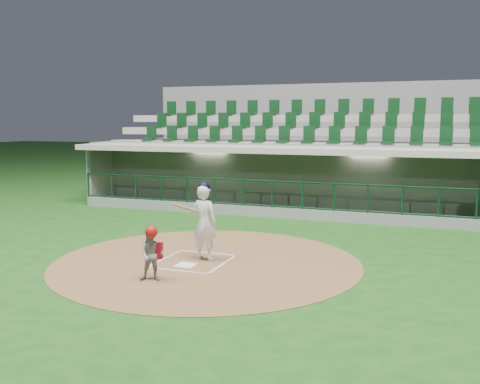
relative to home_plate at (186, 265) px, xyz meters
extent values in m
plane|color=#184814|center=(0.00, 0.70, -0.02)|extent=(120.00, 120.00, 0.00)
cylinder|color=brown|center=(0.30, 0.50, -0.02)|extent=(7.20, 7.20, 0.01)
cube|color=white|center=(0.00, 0.00, 0.00)|extent=(0.43, 0.43, 0.02)
cube|color=white|center=(-0.75, 0.40, 0.00)|extent=(0.05, 1.80, 0.01)
cube|color=white|center=(0.75, 0.40, 0.00)|extent=(0.05, 1.80, 0.01)
cube|color=white|center=(0.00, 1.25, 0.00)|extent=(1.55, 0.05, 0.01)
cube|color=white|center=(0.00, -0.45, 0.00)|extent=(1.55, 0.05, 0.01)
cube|color=slate|center=(0.00, 8.20, -0.57)|extent=(15.00, 3.00, 0.10)
cube|color=slate|center=(0.00, 9.80, 0.83)|extent=(15.00, 0.20, 2.70)
cube|color=#ACA899|center=(0.00, 9.68, 1.08)|extent=(13.50, 0.04, 0.90)
cube|color=gray|center=(-7.50, 8.20, 0.83)|extent=(0.20, 3.00, 2.70)
cube|color=#AEAA9D|center=(0.00, 7.95, 2.28)|extent=(15.40, 3.50, 0.20)
cube|color=gray|center=(0.00, 6.65, 0.13)|extent=(15.00, 0.15, 0.40)
cube|color=black|center=(0.00, 6.65, 1.70)|extent=(15.00, 0.01, 0.95)
cube|color=brown|center=(0.00, 9.25, -0.30)|extent=(12.75, 0.40, 0.45)
cube|color=white|center=(-3.00, 8.20, 2.15)|extent=(1.30, 0.35, 0.04)
cube|color=white|center=(3.00, 8.20, 2.15)|extent=(1.30, 0.35, 0.04)
imported|color=#B5131D|center=(-4.83, 9.12, 0.42)|extent=(1.39, 1.10, 1.88)
imported|color=#A11C11|center=(-0.73, 9.19, 0.33)|extent=(1.01, 0.43, 1.71)
imported|color=#B41713|center=(1.05, 8.90, 0.24)|extent=(0.84, 0.65, 1.53)
imported|color=#A9121E|center=(5.11, 9.22, 0.30)|extent=(1.60, 0.86, 1.64)
cube|color=slate|center=(0.00, 11.45, 1.13)|extent=(17.00, 6.50, 2.50)
cube|color=gray|center=(0.00, 9.95, 2.28)|extent=(16.60, 0.95, 0.30)
cube|color=gray|center=(0.00, 10.90, 2.83)|extent=(16.60, 0.95, 0.30)
cube|color=gray|center=(0.00, 11.85, 3.38)|extent=(16.60, 0.95, 0.30)
cube|color=slate|center=(0.00, 14.80, 2.50)|extent=(17.00, 0.25, 5.05)
imported|color=white|center=(0.19, 0.63, 0.89)|extent=(0.72, 0.54, 1.79)
sphere|color=black|center=(0.19, 0.63, 1.72)|extent=(0.28, 0.28, 0.28)
cylinder|color=#9E7848|center=(-0.06, 0.38, 1.23)|extent=(0.58, 0.79, 0.39)
imported|color=gray|center=(-0.14, -1.27, 0.53)|extent=(0.63, 0.56, 1.07)
sphere|color=#B21314|center=(-0.14, -1.27, 1.01)|extent=(0.26, 0.26, 0.26)
cube|color=maroon|center=(-0.14, -1.12, 0.60)|extent=(0.32, 0.10, 0.35)
camera|label=1|loc=(5.31, -10.66, 3.26)|focal=40.00mm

